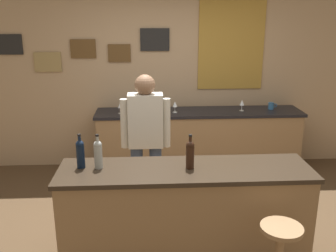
{
  "coord_description": "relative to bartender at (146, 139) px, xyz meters",
  "views": [
    {
      "loc": [
        -0.32,
        -3.41,
        2.21
      ],
      "look_at": [
        -0.1,
        0.45,
        1.05
      ],
      "focal_mm": 40.38,
      "sensor_mm": 36.0,
      "label": 1
    }
  ],
  "objects": [
    {
      "name": "wine_bottle_a",
      "position": [
        -0.56,
        -0.69,
        0.12
      ],
      "size": [
        0.07,
        0.07,
        0.31
      ],
      "color": "black",
      "rests_on": "bar_counter"
    },
    {
      "name": "ground_plane",
      "position": [
        0.34,
        -0.36,
        -0.94
      ],
      "size": [
        10.0,
        10.0,
        0.0
      ],
      "primitive_type": "plane",
      "color": "#4C3823"
    },
    {
      "name": "wine_glass_a",
      "position": [
        -0.34,
        1.22,
        0.07
      ],
      "size": [
        0.07,
        0.07,
        0.16
      ],
      "color": "silver",
      "rests_on": "side_counter"
    },
    {
      "name": "bartender",
      "position": [
        0.0,
        0.0,
        0.0
      ],
      "size": [
        0.52,
        0.21,
        1.62
      ],
      "color": "#384766",
      "rests_on": "ground_plane"
    },
    {
      "name": "bar_stool",
      "position": [
        1.01,
        -1.35,
        -0.48
      ],
      "size": [
        0.32,
        0.32,
        0.68
      ],
      "color": "olive",
      "rests_on": "ground_plane"
    },
    {
      "name": "back_wall",
      "position": [
        0.35,
        1.66,
        0.48
      ],
      "size": [
        6.0,
        0.09,
        2.8
      ],
      "color": "tan",
      "rests_on": "ground_plane"
    },
    {
      "name": "wine_bottle_b",
      "position": [
        -0.41,
        -0.71,
        0.12
      ],
      "size": [
        0.07,
        0.07,
        0.31
      ],
      "color": "#999E99",
      "rests_on": "bar_counter"
    },
    {
      "name": "side_counter",
      "position": [
        0.74,
        1.29,
        -0.48
      ],
      "size": [
        2.87,
        0.56,
        0.9
      ],
      "color": "olive",
      "rests_on": "ground_plane"
    },
    {
      "name": "wine_glass_b",
      "position": [
        0.4,
        1.23,
        0.07
      ],
      "size": [
        0.07,
        0.07,
        0.16
      ],
      "color": "silver",
      "rests_on": "side_counter"
    },
    {
      "name": "wine_glass_c",
      "position": [
        1.34,
        1.27,
        0.07
      ],
      "size": [
        0.07,
        0.07,
        0.16
      ],
      "color": "silver",
      "rests_on": "side_counter"
    },
    {
      "name": "coffee_mug",
      "position": [
        1.78,
        1.34,
        0.01
      ],
      "size": [
        0.12,
        0.08,
        0.09
      ],
      "color": "#336699",
      "rests_on": "side_counter"
    },
    {
      "name": "wine_bottle_c",
      "position": [
        0.38,
        -0.76,
        0.12
      ],
      "size": [
        0.07,
        0.07,
        0.31
      ],
      "color": "black",
      "rests_on": "bar_counter"
    },
    {
      "name": "bar_counter",
      "position": [
        0.34,
        -0.76,
        -0.47
      ],
      "size": [
        2.21,
        0.6,
        0.92
      ],
      "color": "olive",
      "rests_on": "ground_plane"
    }
  ]
}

